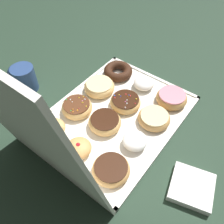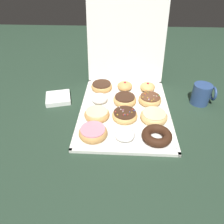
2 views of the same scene
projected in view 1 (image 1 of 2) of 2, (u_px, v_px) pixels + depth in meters
name	position (u px, v px, depth m)	size (l,w,h in m)	color
ground_plane	(115.00, 117.00, 0.89)	(3.00, 3.00, 0.00)	#233828
donut_box	(115.00, 116.00, 0.89)	(0.42, 0.55, 0.01)	white
box_lid_open	(22.00, 131.00, 0.51)	(0.42, 0.56, 0.01)	white
pink_frosted_donut_0	(172.00, 98.00, 0.91)	(0.12, 0.12, 0.04)	tan
powdered_filled_donut_1	(144.00, 83.00, 0.97)	(0.08, 0.08, 0.04)	white
chocolate_cake_ring_donut_2	(118.00, 71.00, 1.02)	(0.12, 0.12, 0.04)	#381E11
glazed_ring_donut_3	(154.00, 118.00, 0.85)	(0.11, 0.11, 0.03)	tan
sprinkle_donut_4	(125.00, 101.00, 0.90)	(0.11, 0.11, 0.04)	tan
glazed_ring_donut_5	(99.00, 87.00, 0.95)	(0.12, 0.12, 0.04)	#E5B770
powdered_filled_donut_6	(135.00, 141.00, 0.78)	(0.08, 0.08, 0.04)	white
chocolate_frosted_donut_7	(106.00, 123.00, 0.84)	(0.11, 0.11, 0.04)	tan
sprinkle_donut_8	(77.00, 107.00, 0.88)	(0.11, 0.11, 0.04)	tan
chocolate_frosted_donut_9	(111.00, 169.00, 0.72)	(0.12, 0.12, 0.04)	tan
jelly_filled_donut_10	(80.00, 149.00, 0.77)	(0.08, 0.08, 0.05)	tan
jelly_filled_donut_11	(53.00, 128.00, 0.82)	(0.08, 0.08, 0.05)	tan
coffee_mug	(24.00, 78.00, 0.95)	(0.11, 0.09, 0.10)	navy
napkin_stack	(192.00, 187.00, 0.70)	(0.12, 0.12, 0.02)	white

